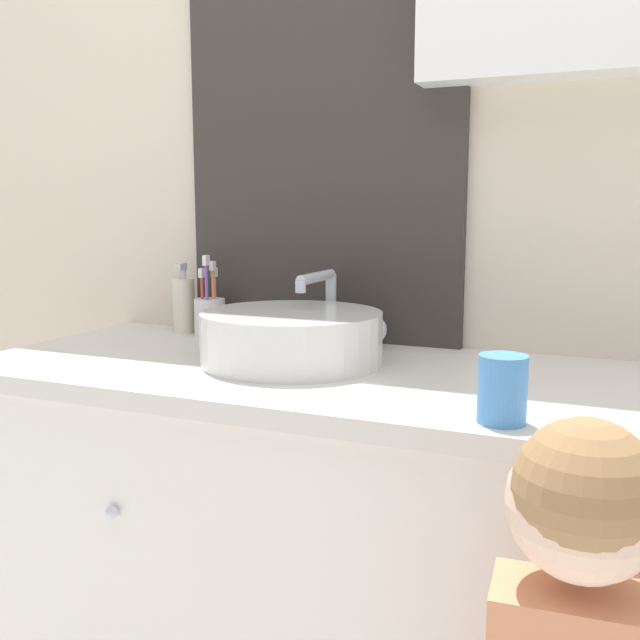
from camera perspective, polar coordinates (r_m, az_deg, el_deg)
The scene contains 6 objects.
wall_back at distance 1.62m, azimuth 7.02°, elevation 14.93°, with size 3.20×0.18×2.50m.
vanity_counter at distance 1.49m, azimuth 2.15°, elevation -19.20°, with size 1.49×0.59×0.81m.
sink_basin at distance 1.40m, azimuth -2.13°, elevation -1.27°, with size 0.36×0.41×0.17m.
toothbrush_holder at distance 1.71m, azimuth -8.81°, elevation 0.45°, with size 0.07×0.07×0.19m.
soap_dispenser at distance 1.77m, azimuth -10.84°, elevation 1.25°, with size 0.05×0.05×0.17m.
drinking_cup at distance 1.04m, azimuth 14.38°, elevation -5.38°, with size 0.07×0.07×0.10m, color #4789D1.
Camera 1 is at (0.47, -0.92, 1.11)m, focal length 40.00 mm.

